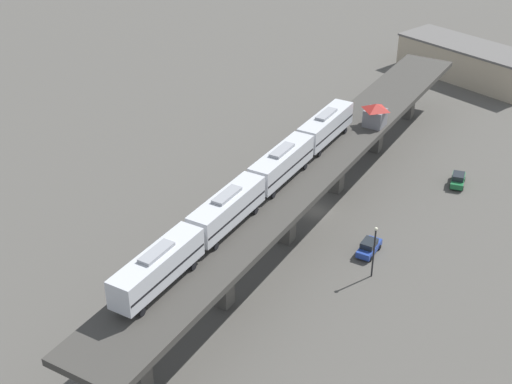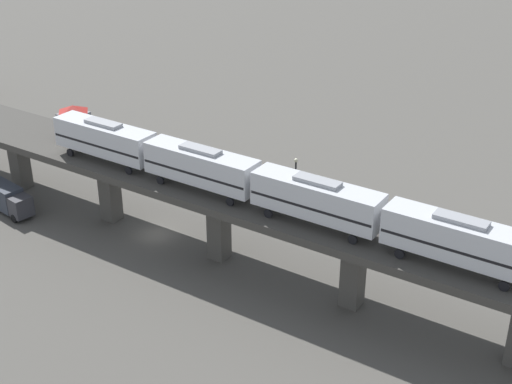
{
  "view_description": "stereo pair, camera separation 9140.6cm",
  "coord_description": "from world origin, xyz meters",
  "px_view_note": "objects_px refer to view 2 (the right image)",
  "views": [
    {
      "loc": [
        51.5,
        -66.52,
        51.38
      ],
      "look_at": [
        1.78,
        -13.86,
        9.52
      ],
      "focal_mm": 50.0,
      "sensor_mm": 36.0,
      "label": 1
    },
    {
      "loc": [
        -38.4,
        -56.32,
        38.38
      ],
      "look_at": [
        1.78,
        -13.86,
        9.52
      ],
      "focal_mm": 50.0,
      "sensor_mm": 36.0,
      "label": 2
    }
  ],
  "objects_px": {
    "delivery_truck": "(8,198)",
    "signal_hut": "(74,119)",
    "subway_train": "(256,182)",
    "street_lamp": "(295,182)",
    "street_car_green": "(132,149)",
    "street_car_blue": "(253,204)"
  },
  "relations": [
    {
      "from": "delivery_truck",
      "to": "street_lamp",
      "type": "distance_m",
      "value": 32.89
    },
    {
      "from": "street_car_blue",
      "to": "signal_hut",
      "type": "bearing_deg",
      "value": 125.0
    },
    {
      "from": "signal_hut",
      "to": "delivery_truck",
      "type": "distance_m",
      "value": 11.8
    },
    {
      "from": "delivery_truck",
      "to": "signal_hut",
      "type": "bearing_deg",
      "value": -13.88
    },
    {
      "from": "subway_train",
      "to": "street_car_blue",
      "type": "relative_size",
      "value": 10.47
    },
    {
      "from": "signal_hut",
      "to": "street_lamp",
      "type": "height_order",
      "value": "signal_hut"
    },
    {
      "from": "signal_hut",
      "to": "street_car_blue",
      "type": "bearing_deg",
      "value": -55.0
    },
    {
      "from": "delivery_truck",
      "to": "street_car_green",
      "type": "bearing_deg",
      "value": 11.46
    },
    {
      "from": "street_car_blue",
      "to": "street_lamp",
      "type": "distance_m",
      "value": 5.73
    },
    {
      "from": "signal_hut",
      "to": "street_car_green",
      "type": "xyz_separation_m",
      "value": [
        11.27,
        6.05,
        -8.88
      ]
    },
    {
      "from": "subway_train",
      "to": "street_car_blue",
      "type": "xyz_separation_m",
      "value": [
        9.51,
        10.52,
        -9.62
      ]
    },
    {
      "from": "street_lamp",
      "to": "subway_train",
      "type": "bearing_deg",
      "value": -151.45
    },
    {
      "from": "signal_hut",
      "to": "street_car_green",
      "type": "relative_size",
      "value": 0.81
    },
    {
      "from": "subway_train",
      "to": "street_lamp",
      "type": "distance_m",
      "value": 15.69
    },
    {
      "from": "subway_train",
      "to": "signal_hut",
      "type": "height_order",
      "value": "subway_train"
    },
    {
      "from": "signal_hut",
      "to": "street_car_green",
      "type": "bearing_deg",
      "value": 28.22
    },
    {
      "from": "street_lamp",
      "to": "street_car_blue",
      "type": "bearing_deg",
      "value": 129.62
    },
    {
      "from": "signal_hut",
      "to": "street_lamp",
      "type": "xyz_separation_m",
      "value": [
        15.09,
        -20.88,
        -5.71
      ]
    },
    {
      "from": "street_car_green",
      "to": "street_lamp",
      "type": "height_order",
      "value": "street_lamp"
    },
    {
      "from": "subway_train",
      "to": "street_car_green",
      "type": "distance_m",
      "value": 36.18
    },
    {
      "from": "signal_hut",
      "to": "delivery_truck",
      "type": "height_order",
      "value": "signal_hut"
    },
    {
      "from": "street_car_blue",
      "to": "delivery_truck",
      "type": "distance_m",
      "value": 28.07
    }
  ]
}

